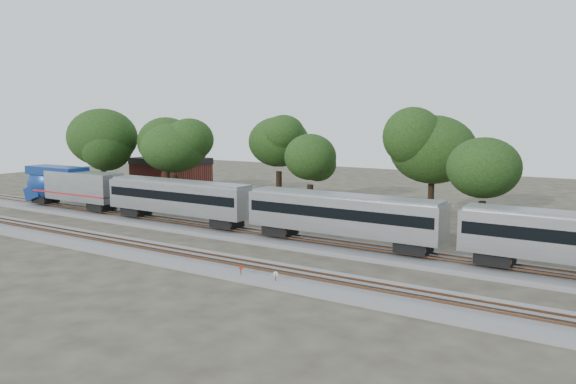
% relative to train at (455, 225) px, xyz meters
% --- Properties ---
extents(ground, '(160.00, 160.00, 0.00)m').
position_rel_train_xyz_m(ground, '(-19.05, -6.00, -3.28)').
color(ground, '#383328').
rests_on(ground, ground).
extents(track_far, '(160.00, 5.00, 0.73)m').
position_rel_train_xyz_m(track_far, '(-19.05, -0.00, -3.07)').
color(track_far, slate).
rests_on(track_far, ground).
extents(track_near, '(160.00, 5.00, 0.73)m').
position_rel_train_xyz_m(track_near, '(-19.05, -10.00, -3.07)').
color(track_near, slate).
rests_on(track_near, ground).
extents(train, '(112.19, 3.21, 4.73)m').
position_rel_train_xyz_m(train, '(0.00, 0.00, 0.00)').
color(train, silver).
rests_on(train, ground).
extents(switch_stand_red, '(0.34, 0.08, 1.08)m').
position_rel_train_xyz_m(switch_stand_red, '(-11.72, -11.89, -2.58)').
color(switch_stand_red, '#512D19').
rests_on(switch_stand_red, ground).
extents(switch_stand_white, '(0.33, 0.13, 1.07)m').
position_rel_train_xyz_m(switch_stand_white, '(-8.78, -11.83, -2.59)').
color(switch_stand_white, '#512D19').
rests_on(switch_stand_white, ground).
extents(switch_lever, '(0.55, 0.39, 0.30)m').
position_rel_train_xyz_m(switch_lever, '(-14.01, -11.20, -3.13)').
color(switch_lever, '#512D19').
rests_on(switch_lever, ground).
extents(brick_building, '(11.63, 8.69, 5.28)m').
position_rel_train_xyz_m(brick_building, '(-50.12, 20.25, -0.62)').
color(brick_building, maroon).
rests_on(brick_building, ground).
extents(tree_0, '(8.74, 8.74, 12.33)m').
position_rel_train_xyz_m(tree_0, '(-54.84, 11.33, 5.31)').
color(tree_0, black).
rests_on(tree_0, ground).
extents(tree_1, '(8.13, 8.13, 11.46)m').
position_rel_train_xyz_m(tree_1, '(-45.07, 14.42, 4.70)').
color(tree_1, black).
rests_on(tree_1, ground).
extents(tree_2, '(7.79, 7.79, 10.98)m').
position_rel_train_xyz_m(tree_2, '(-38.44, 9.17, 4.37)').
color(tree_2, black).
rests_on(tree_2, ground).
extents(tree_3, '(8.47, 8.47, 11.95)m').
position_rel_train_xyz_m(tree_3, '(-28.40, 18.01, 5.04)').
color(tree_3, black).
rests_on(tree_3, ground).
extents(tree_4, '(7.10, 7.10, 10.01)m').
position_rel_train_xyz_m(tree_4, '(-20.59, 12.81, 3.69)').
color(tree_4, black).
rests_on(tree_4, ground).
extents(tree_5, '(7.99, 7.99, 11.27)m').
position_rel_train_xyz_m(tree_5, '(-8.66, 20.04, 4.57)').
color(tree_5, black).
rests_on(tree_5, ground).
extents(tree_6, '(6.96, 6.96, 9.81)m').
position_rel_train_xyz_m(tree_6, '(-0.73, 11.07, 3.55)').
color(tree_6, black).
rests_on(tree_6, ground).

